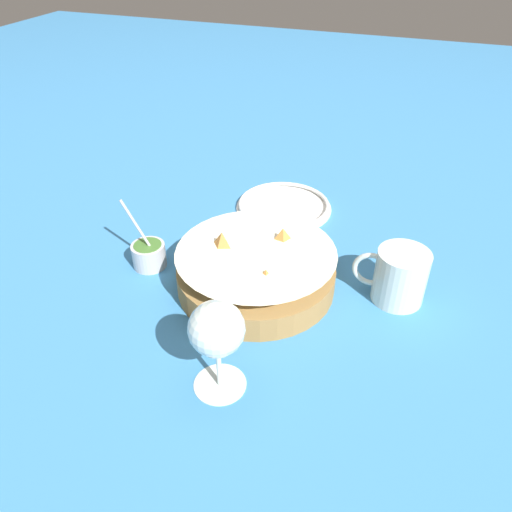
% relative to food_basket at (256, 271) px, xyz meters
% --- Properties ---
extents(ground_plane, '(4.00, 4.00, 0.00)m').
position_rel_food_basket_xyz_m(ground_plane, '(-0.04, 0.01, -0.03)').
color(ground_plane, teal).
extents(food_basket, '(0.27, 0.27, 0.10)m').
position_rel_food_basket_xyz_m(food_basket, '(0.00, 0.00, 0.00)').
color(food_basket, olive).
rests_on(food_basket, ground_plane).
extents(sauce_cup, '(0.07, 0.06, 0.13)m').
position_rel_food_basket_xyz_m(sauce_cup, '(0.20, 0.01, -0.01)').
color(sauce_cup, '#B7B7BC').
rests_on(sauce_cup, ground_plane).
extents(wine_glass, '(0.07, 0.07, 0.14)m').
position_rel_food_basket_xyz_m(wine_glass, '(-0.03, 0.22, 0.07)').
color(wine_glass, silver).
rests_on(wine_glass, ground_plane).
extents(beer_mug, '(0.12, 0.09, 0.09)m').
position_rel_food_basket_xyz_m(beer_mug, '(-0.23, -0.05, 0.01)').
color(beer_mug, silver).
rests_on(beer_mug, ground_plane).
extents(side_plate, '(0.20, 0.20, 0.01)m').
position_rel_food_basket_xyz_m(side_plate, '(0.03, -0.27, -0.03)').
color(side_plate, white).
rests_on(side_plate, ground_plane).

